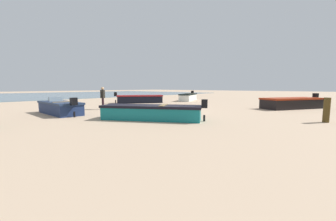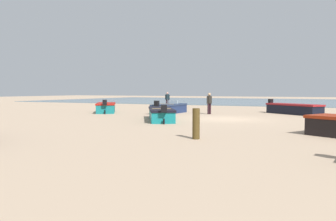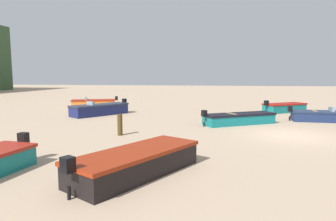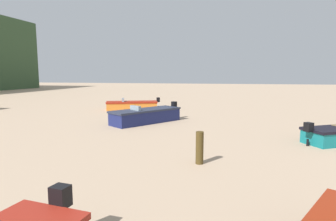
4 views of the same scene
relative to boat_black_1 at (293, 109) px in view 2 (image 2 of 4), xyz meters
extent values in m
plane|color=tan|center=(3.53, 6.39, -0.40)|extent=(160.00, 160.00, 0.00)
cube|color=slate|center=(3.53, -29.61, -0.37)|extent=(80.00, 36.00, 0.06)
cube|color=black|center=(-0.02, 0.01, -0.07)|extent=(4.28, 3.74, 0.67)
cube|color=maroon|center=(-0.02, 0.01, 0.33)|extent=(4.41, 3.86, 0.12)
cube|color=black|center=(1.89, -1.48, 0.51)|extent=(0.42, 0.42, 0.40)
cylinder|color=black|center=(1.89, -1.48, -0.24)|extent=(0.14, 0.14, 0.34)
cube|color=#137378|center=(6.87, 8.78, -0.10)|extent=(3.53, 4.84, 0.60)
cube|color=black|center=(6.87, 8.78, 0.26)|extent=(3.65, 4.97, 0.12)
cube|color=black|center=(5.58, 11.04, 0.44)|extent=(0.42, 0.40, 0.40)
cylinder|color=black|center=(5.58, 11.04, -0.25)|extent=(0.14, 0.14, 0.30)
cube|color=olive|center=(6.57, 9.31, 0.31)|extent=(1.08, 0.76, 0.08)
cube|color=navy|center=(8.97, 3.03, -0.10)|extent=(1.45, 3.82, 0.62)
cube|color=#202F4D|center=(8.97, 3.03, 0.27)|extent=(1.54, 3.92, 0.12)
cube|color=black|center=(9.05, 5.10, 0.45)|extent=(0.33, 0.29, 0.40)
cylinder|color=black|center=(9.05, 5.10, -0.25)|extent=(0.10, 0.10, 0.31)
cube|color=#8C9EA8|center=(8.94, 2.37, 0.47)|extent=(0.79, 0.23, 0.28)
cube|color=olive|center=(8.99, 3.50, 0.32)|extent=(1.12, 0.28, 0.08)
cube|color=#146E73|center=(14.12, 4.32, -0.07)|extent=(3.23, 3.94, 0.66)
cube|color=#A01810|center=(14.12, 4.32, 0.32)|extent=(3.35, 4.07, 0.12)
cube|color=black|center=(12.98, 6.06, 0.50)|extent=(0.42, 0.41, 0.40)
cylinder|color=black|center=(12.98, 6.06, -0.24)|extent=(0.14, 0.14, 0.33)
cylinder|color=#4A3919|center=(2.14, 15.40, 0.17)|extent=(0.27, 0.27, 1.14)
cylinder|color=black|center=(5.77, 2.54, 0.01)|extent=(0.19, 0.19, 0.82)
cylinder|color=black|center=(5.86, 2.72, 0.01)|extent=(0.19, 0.19, 0.82)
cylinder|color=black|center=(5.81, 2.63, 0.71)|extent=(0.45, 0.45, 0.58)
cylinder|color=black|center=(5.72, 2.43, 0.67)|extent=(0.12, 0.12, 0.54)
cylinder|color=black|center=(5.91, 2.83, 0.67)|extent=(0.12, 0.12, 0.54)
sphere|color=tan|center=(5.81, 2.63, 1.11)|extent=(0.29, 0.29, 0.22)
cylinder|color=black|center=(13.65, -6.29, 0.01)|extent=(0.15, 0.15, 0.82)
cylinder|color=black|center=(13.45, -6.30, 0.01)|extent=(0.15, 0.15, 0.82)
cylinder|color=black|center=(13.55, -6.29, 0.71)|extent=(0.36, 0.36, 0.58)
cylinder|color=black|center=(13.77, -6.28, 0.67)|extent=(0.10, 0.10, 0.54)
cylinder|color=black|center=(13.33, -6.30, 0.67)|extent=(0.10, 0.10, 0.54)
sphere|color=tan|center=(13.55, -6.29, 1.11)|extent=(0.23, 0.23, 0.22)
camera|label=1|loc=(14.05, 16.20, 1.22)|focal=22.29mm
camera|label=2|loc=(-2.16, 27.00, 1.39)|focal=35.81mm
camera|label=3|loc=(-12.74, 10.42, 2.77)|focal=31.32mm
camera|label=4|loc=(-7.40, 14.45, 2.72)|focal=30.04mm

